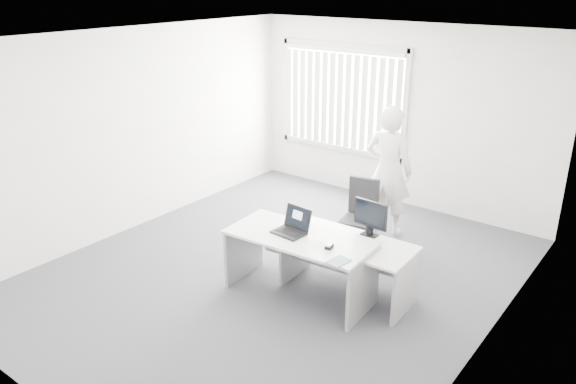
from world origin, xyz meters
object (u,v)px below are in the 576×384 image
Objects in this scene: desk_near at (300,253)px; office_chair at (359,228)px; person at (389,171)px; monitor at (371,218)px; laptop at (289,222)px; desk_far at (348,256)px.

desk_near is 1.74× the size of office_chair.
person reaches higher than monitor.
person reaches higher than laptop.
person is 5.13× the size of laptop.
desk_near is at bearing -141.72° from desk_far.
desk_far is 0.82× the size of person.
desk_far is at bearing 98.99° from person.
monitor is (0.53, 0.62, 0.34)m from desk_near.
monitor is (0.11, 0.27, 0.40)m from desk_far.
person is 1.62m from monitor.
person is at bearing 114.40° from monitor.
desk_near is 1.42m from office_chair.
person reaches higher than desk_near.
desk_far is at bearing 36.40° from desk_near.
desk_near is at bearing -126.93° from monitor.
monitor is at bearing 64.87° from desk_far.
laptop reaches higher than desk_near.
office_chair is at bearing 130.41° from monitor.
monitor reaches higher than laptop.
desk_far is 4.20× the size of laptop.
desk_near is at bearing 17.69° from laptop.
laptop is (-0.07, -1.43, 0.58)m from office_chair.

